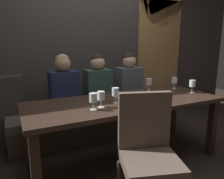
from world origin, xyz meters
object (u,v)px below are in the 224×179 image
object	(u,v)px
diner_far_end	(129,80)
wine_glass_far_right	(175,80)
espresso_cup	(95,96)
diner_redhead	(64,86)
dining_table	(125,108)
wine_glass_near_left	(93,98)
wine_glass_end_left	(101,96)
wine_glass_center_front	(149,82)
wine_glass_end_right	(115,92)
diner_bearded	(98,83)
fork_on_table	(117,98)
wine_glass_center_back	(192,84)
banquette_bench	(101,122)
chair_near_side	(148,146)

from	to	relation	value
diner_far_end	wine_glass_far_right	distance (m)	0.66
wine_glass_far_right	espresso_cup	distance (m)	1.18
diner_redhead	wine_glass_far_right	world-z (taller)	diner_redhead
dining_table	wine_glass_near_left	size ratio (longest dim) A/B	13.41
wine_glass_end_left	espresso_cup	world-z (taller)	wine_glass_end_left
wine_glass_end_left	wine_glass_center_front	bearing A→B (deg)	25.47
wine_glass_end_right	wine_glass_far_right	xyz separation A→B (m)	(1.06, 0.27, 0.00)
dining_table	diner_bearded	size ratio (longest dim) A/B	2.83
wine_glass_end_right	fork_on_table	world-z (taller)	wine_glass_end_right
dining_table	fork_on_table	xyz separation A→B (m)	(-0.04, 0.13, 0.09)
espresso_cup	fork_on_table	bearing A→B (deg)	-26.49
diner_bearded	wine_glass_end_left	size ratio (longest dim) A/B	4.74
wine_glass_end_left	wine_glass_far_right	size ratio (longest dim) A/B	1.00
diner_redhead	espresso_cup	xyz separation A→B (m)	(0.25, -0.46, -0.05)
wine_glass_end_left	diner_far_end	bearing A→B (deg)	45.70
wine_glass_end_left	espresso_cup	bearing A→B (deg)	77.18
wine_glass_end_right	fork_on_table	distance (m)	0.23
wine_glass_end_left	wine_glass_end_right	size ratio (longest dim) A/B	1.00
diner_redhead	wine_glass_center_back	bearing A→B (deg)	-27.37
wine_glass_end_right	wine_glass_center_back	size ratio (longest dim) A/B	1.00
banquette_bench	wine_glass_near_left	world-z (taller)	wine_glass_near_left
diner_redhead	wine_glass_center_front	size ratio (longest dim) A/B	4.77
dining_table	diner_redhead	bearing A→B (deg)	126.69
diner_bearded	fork_on_table	world-z (taller)	diner_bearded
diner_bearded	wine_glass_end_right	world-z (taller)	diner_bearded
wine_glass_center_back	dining_table	bearing A→B (deg)	176.37
wine_glass_end_right	espresso_cup	xyz separation A→B (m)	(-0.12, 0.29, -0.09)
banquette_bench	wine_glass_center_front	world-z (taller)	wine_glass_center_front
dining_table	wine_glass_far_right	size ratio (longest dim) A/B	13.41
banquette_bench	wine_glass_center_back	distance (m)	1.37
wine_glass_center_front	wine_glass_end_left	bearing A→B (deg)	-154.53
chair_near_side	wine_glass_end_right	size ratio (longest dim) A/B	5.98
dining_table	diner_bearded	distance (m)	0.72
wine_glass_end_right	espresso_cup	size ratio (longest dim) A/B	1.37
dining_table	diner_redhead	xyz separation A→B (m)	(-0.52, 0.70, 0.17)
dining_table	wine_glass_center_front	bearing A→B (deg)	28.63
dining_table	espresso_cup	xyz separation A→B (m)	(-0.27, 0.24, 0.11)
diner_redhead	wine_glass_end_left	world-z (taller)	diner_redhead
diner_redhead	wine_glass_center_back	size ratio (longest dim) A/B	4.77
diner_redhead	diner_far_end	bearing A→B (deg)	0.00
chair_near_side	fork_on_table	xyz separation A→B (m)	(0.17, 0.85, 0.18)
wine_glass_end_right	wine_glass_center_front	distance (m)	0.75
wine_glass_end_right	fork_on_table	xyz separation A→B (m)	(0.11, 0.17, -0.11)
diner_far_end	wine_glass_end_right	bearing A→B (deg)	-129.24
wine_glass_center_front	chair_near_side	bearing A→B (deg)	-125.77
wine_glass_end_left	banquette_bench	bearing A→B (deg)	66.84
dining_table	diner_far_end	bearing A→B (deg)	56.83
wine_glass_near_left	fork_on_table	bearing A→B (deg)	35.97
wine_glass_end_right	fork_on_table	size ratio (longest dim) A/B	0.96
wine_glass_end_right	diner_bearded	bearing A→B (deg)	82.01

